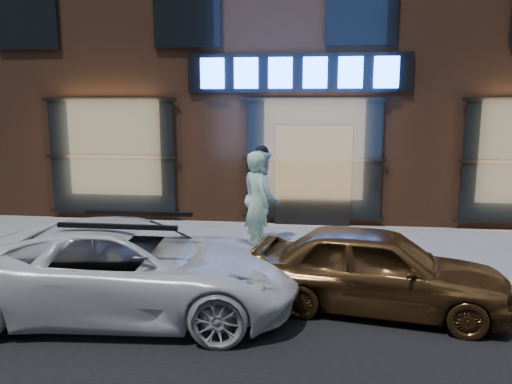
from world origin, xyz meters
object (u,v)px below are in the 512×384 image
man_bowtie (257,203)px  gold_sedan (377,269)px  white_suv (131,268)px  man_cap (262,196)px

man_bowtie → gold_sedan: (2.00, -2.53, -0.39)m
white_suv → gold_sedan: 3.46m
man_bowtie → man_cap: bearing=-29.7°
man_bowtie → white_suv: size_ratio=0.43×
white_suv → man_cap: bearing=-24.4°
white_suv → gold_sedan: size_ratio=1.32×
man_bowtie → gold_sedan: size_ratio=0.56×
white_suv → gold_sedan: bearing=-85.3°
man_cap → white_suv: 4.11m
man_bowtie → man_cap: man_bowtie is taller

